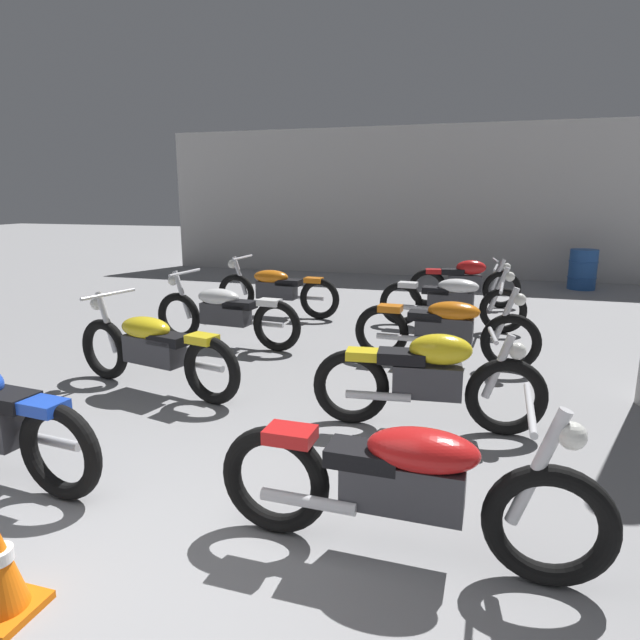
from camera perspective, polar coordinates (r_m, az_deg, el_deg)
ground_plane at (r=3.21m, az=-24.67°, el=-26.36°), size 60.00×60.00×0.00m
back_wall at (r=13.96m, az=9.56°, el=11.98°), size 12.81×0.24×3.60m
motorcycle_left_row_1 at (r=5.84m, az=-16.94°, el=-2.80°), size 2.14×0.76×0.97m
motorcycle_left_row_2 at (r=7.38m, az=-9.86°, el=0.79°), size 2.17×0.68×0.97m
motorcycle_left_row_3 at (r=9.12m, az=-4.60°, el=3.23°), size 2.17×0.68×0.97m
motorcycle_right_row_0 at (r=3.13m, az=8.82°, el=-16.32°), size 2.17×0.68×0.97m
motorcycle_right_row_1 at (r=4.76m, az=11.19°, el=-5.93°), size 1.97×0.52×0.88m
motorcycle_right_row_2 at (r=6.61m, az=12.89°, el=-0.75°), size 2.17×0.68×0.97m
motorcycle_right_row_3 at (r=8.42m, az=13.51°, el=2.10°), size 2.17×0.68×0.97m
motorcycle_right_row_4 at (r=10.17m, az=14.84°, el=3.87°), size 1.97×0.57×0.88m
oil_drum at (r=13.00m, az=25.63°, el=4.77°), size 0.59×0.59×0.85m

